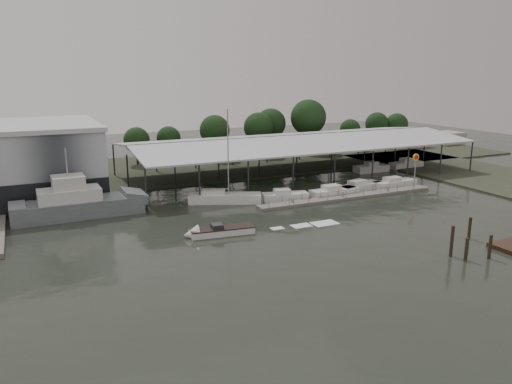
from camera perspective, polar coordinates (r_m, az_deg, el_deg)
name	(u,v)px	position (r m, az deg, el deg)	size (l,w,h in m)	color
ground	(290,233)	(55.58, 3.88, -4.70)	(200.00, 200.00, 0.00)	#252B23
land_strip_far	(179,168)	(93.31, -8.83, 2.76)	(140.00, 30.00, 0.30)	#363B2C
land_strip_east	(497,179)	(92.03, 25.83, 1.39)	(20.00, 60.00, 0.30)	#363B2C
storage_warehouse	(6,162)	(76.85, -26.63, 3.08)	(24.50, 20.50, 10.50)	#AAAEB4
covered_boat_shed	(297,139)	(86.26, 4.73, 6.05)	(58.24, 24.00, 6.96)	silver
floating_dock	(348,197)	(71.45, 10.48, -0.57)	(28.00, 2.00, 1.40)	slate
shell_fuel_sign	(415,164)	(78.22, 17.77, 3.02)	(1.10, 0.18, 5.55)	gray
distant_commercial_buildings	(415,139)	(125.24, 17.68, 5.84)	(22.00, 8.00, 4.00)	#9C9389
grey_trawler	(79,204)	(65.16, -19.56, -1.27)	(16.05, 4.79, 8.84)	slate
white_sailboat	(224,198)	(68.15, -3.70, -0.67)	(10.07, 6.29, 12.83)	silver
speedboat_underway	(216,232)	(54.87, -4.56, -4.52)	(18.73, 4.13, 2.00)	silver
moored_cruiser_0	(285,196)	(69.22, 3.30, -0.47)	(6.67, 3.60, 1.70)	silver
moored_cruiser_1	(334,192)	(72.45, 8.87, 0.03)	(7.37, 2.37, 1.70)	silver
moored_cruiser_2	(359,187)	(76.32, 11.74, 0.60)	(8.20, 4.03, 1.70)	silver
moored_cruiser_3	(394,183)	(79.89, 15.51, 0.96)	(7.50, 2.60, 1.70)	silver
mooring_pilings	(491,249)	(52.49, 25.31, -5.92)	(6.08, 9.80, 3.76)	#36291B
horizon_tree_line	(286,125)	(107.74, 3.45, 7.61)	(65.67, 10.40, 11.59)	#301E15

